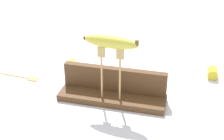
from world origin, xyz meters
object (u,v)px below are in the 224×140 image
banana_chunk_near (212,73)px  banana_chunk_far (75,65)px  fork_stand_center (111,69)px  banana_raised_center (111,42)px  fork_fallen_near (24,77)px

banana_chunk_near → banana_chunk_far: 0.56m
banana_chunk_far → fork_stand_center: bearing=-45.2°
fork_stand_center → banana_raised_center: banana_raised_center is taller
fork_stand_center → fork_fallen_near: fork_stand_center is taller
fork_fallen_near → fork_stand_center: bearing=-13.3°
banana_chunk_near → banana_chunk_far: size_ratio=0.90×
banana_chunk_near → banana_chunk_far: banana_chunk_near is taller
fork_stand_center → banana_chunk_near: (0.35, 0.28, -0.12)m
fork_fallen_near → banana_chunk_far: 0.21m
fork_fallen_near → banana_chunk_near: bearing=14.8°
fork_fallen_near → banana_chunk_far: bearing=35.9°
fork_stand_center → banana_raised_center: (-0.00, 0.00, 0.10)m
banana_raised_center → fork_fallen_near: (-0.38, 0.09, -0.23)m
fork_stand_center → fork_fallen_near: bearing=166.7°
fork_stand_center → banana_chunk_far: bearing=134.8°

